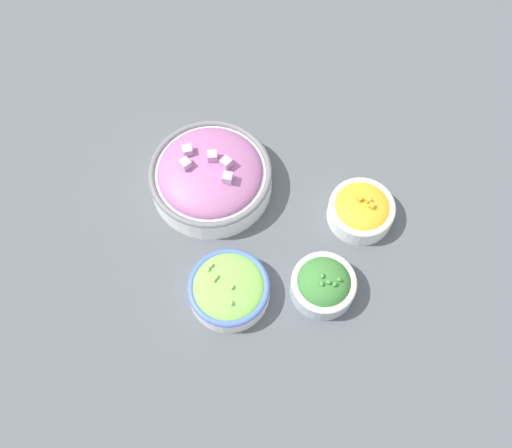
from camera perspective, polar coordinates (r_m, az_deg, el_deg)
The scene contains 5 objects.
ground_plane at distance 1.04m, azimuth 0.00°, elevation -0.71°, with size 3.00×3.00×0.00m, color #4C5156.
bowl_red_onion at distance 1.06m, azimuth -4.56°, elevation 4.87°, with size 0.23×0.23×0.09m.
bowl_squash at distance 1.05m, azimuth 10.49°, elevation 1.44°, with size 0.12×0.12×0.06m.
bowl_lettuce at distance 0.97m, azimuth -2.73°, elevation -6.47°, with size 0.14×0.14×0.06m.
bowl_broccoli at distance 0.98m, azimuth 6.77°, elevation -5.99°, with size 0.11×0.11×0.07m.
Camera 1 is at (0.28, -0.33, 0.95)m, focal length 40.00 mm.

